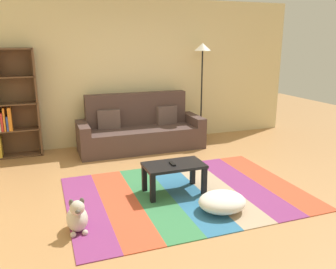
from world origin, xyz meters
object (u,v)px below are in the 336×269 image
Objects in this scene: bookshelf at (2,105)px; dog at (77,217)px; pouf at (222,202)px; tv_remote at (172,164)px; standing_lamp at (202,60)px; coffee_table at (174,169)px; couch at (140,130)px.

dog is (0.86, -2.91, -0.74)m from bookshelf.
pouf is (2.49, -3.04, -0.78)m from bookshelf.
tv_remote is at bearing 118.95° from pouf.
coffee_table is at bearing -122.65° from standing_lamp.
bookshelf is 3.22m from tv_remote.
tv_remote is at bearing -48.21° from bookshelf.
standing_lamp is at bearing 57.35° from coffee_table.
couch is 15.07× the size of tv_remote.
standing_lamp reaches higher than bookshelf.
pouf is 3.76× the size of tv_remote.
tv_remote reaches higher than dog.
coffee_table reaches higher than dog.
couch is 2.77m from pouf.
coffee_table is 1.40m from dog.
tv_remote is (-0.37, 0.66, 0.29)m from pouf.
tv_remote is at bearing -123.00° from standing_lamp.
dog is (-1.28, -0.54, -0.17)m from coffee_table.
couch is 2.36m from bookshelf.
bookshelf is 2.36× the size of coffee_table.
coffee_table reaches higher than pouf.
couch is 2.98m from dog.
bookshelf is at bearing 132.23° from coffee_table.
standing_lamp reaches higher than pouf.
tv_remote is (2.12, -2.37, -0.49)m from bookshelf.
dog is 4.18m from standing_lamp.
bookshelf is 0.96× the size of standing_lamp.
dog is at bearing -134.23° from standing_lamp.
couch is at bearing 94.34° from pouf.
coffee_table is 2.98m from standing_lamp.
tv_remote is (1.26, 0.53, 0.25)m from dog.
pouf is at bearing -110.72° from standing_lamp.
tv_remote is at bearing -94.34° from couch.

